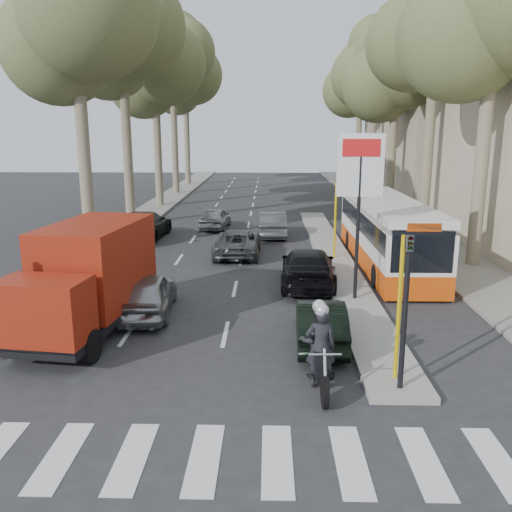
{
  "coord_description": "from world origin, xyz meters",
  "views": [
    {
      "loc": [
        0.32,
        -12.56,
        5.75
      ],
      "look_at": [
        -0.09,
        4.99,
        1.6
      ],
      "focal_mm": 38.0,
      "sensor_mm": 36.0,
      "label": 1
    }
  ],
  "objects_px": {
    "red_truck": "(88,276)",
    "motorcycle": "(319,346)",
    "silver_hatchback": "(147,294)",
    "city_bus": "(387,231)",
    "dark_hatchback": "(320,322)"
  },
  "relations": [
    {
      "from": "red_truck",
      "to": "motorcycle",
      "type": "distance_m",
      "value": 7.14
    },
    {
      "from": "dark_hatchback",
      "to": "motorcycle",
      "type": "relative_size",
      "value": 1.55
    },
    {
      "from": "silver_hatchback",
      "to": "motorcycle",
      "type": "height_order",
      "value": "motorcycle"
    },
    {
      "from": "red_truck",
      "to": "city_bus",
      "type": "relative_size",
      "value": 0.56
    },
    {
      "from": "silver_hatchback",
      "to": "city_bus",
      "type": "bearing_deg",
      "value": -147.17
    },
    {
      "from": "red_truck",
      "to": "city_bus",
      "type": "distance_m",
      "value": 12.95
    },
    {
      "from": "silver_hatchback",
      "to": "red_truck",
      "type": "relative_size",
      "value": 0.66
    },
    {
      "from": "silver_hatchback",
      "to": "city_bus",
      "type": "distance_m",
      "value": 11.07
    },
    {
      "from": "motorcycle",
      "to": "city_bus",
      "type": "bearing_deg",
      "value": 69.29
    },
    {
      "from": "silver_hatchback",
      "to": "motorcycle",
      "type": "relative_size",
      "value": 1.66
    },
    {
      "from": "red_truck",
      "to": "motorcycle",
      "type": "bearing_deg",
      "value": -20.04
    },
    {
      "from": "motorcycle",
      "to": "dark_hatchback",
      "type": "bearing_deg",
      "value": 82.22
    },
    {
      "from": "dark_hatchback",
      "to": "city_bus",
      "type": "distance_m",
      "value": 9.57
    },
    {
      "from": "red_truck",
      "to": "motorcycle",
      "type": "height_order",
      "value": "red_truck"
    },
    {
      "from": "silver_hatchback",
      "to": "red_truck",
      "type": "distance_m",
      "value": 2.17
    }
  ]
}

